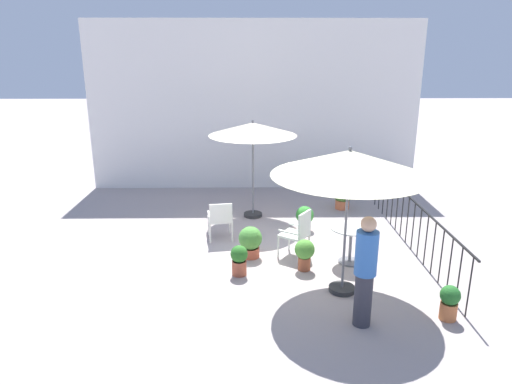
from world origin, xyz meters
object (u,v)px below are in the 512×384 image
patio_umbrella_1 (349,164)px  standing_person (365,270)px  potted_plant_5 (250,241)px  potted_plant_1 (449,301)px  patio_umbrella_0 (253,130)px  cafe_table_0 (351,238)px  patio_chair_1 (220,218)px  potted_plant_2 (305,252)px  patio_chair_0 (298,231)px  potted_plant_3 (305,217)px  potted_plant_0 (239,259)px  potted_plant_4 (343,192)px

patio_umbrella_1 → standing_person: (0.10, -0.99, -1.32)m
potted_plant_5 → standing_person: 2.93m
standing_person → potted_plant_1: bearing=5.2°
patio_umbrella_0 → cafe_table_0: bearing=-55.0°
patio_umbrella_1 → patio_chair_1: patio_umbrella_1 is taller
potted_plant_2 → standing_person: size_ratio=0.35×
patio_chair_0 → patio_umbrella_1: bearing=-65.9°
potted_plant_3 → potted_plant_2: bearing=-96.6°
cafe_table_0 → patio_chair_1: patio_chair_1 is taller
patio_umbrella_0 → potted_plant_0: patio_umbrella_0 is taller
patio_umbrella_0 → patio_umbrella_1: size_ratio=0.95×
cafe_table_0 → potted_plant_5: (-1.89, 0.28, -0.17)m
potted_plant_1 → potted_plant_3: (-1.75, 3.64, 0.02)m
potted_plant_0 → potted_plant_5: 0.78m
patio_chair_1 → potted_plant_2: (1.62, -1.44, -0.15)m
patio_chair_1 → standing_person: standing_person is taller
potted_plant_2 → standing_person: bearing=-70.2°
potted_plant_0 → potted_plant_2: 1.21m
potted_plant_5 → patio_umbrella_1: bearing=-41.9°
cafe_table_0 → potted_plant_2: size_ratio=1.31×
standing_person → patio_umbrella_1: bearing=95.8°
cafe_table_0 → potted_plant_3: size_ratio=1.39×
potted_plant_0 → potted_plant_1: 3.50m
potted_plant_1 → potted_plant_5: size_ratio=0.88×
patio_umbrella_0 → standing_person: bearing=-71.5°
patio_chair_1 → cafe_table_0: bearing=-24.5°
cafe_table_0 → potted_plant_4: 3.18m
patio_umbrella_1 → potted_plant_4: 4.66m
cafe_table_0 → potted_plant_1: cafe_table_0 is taller
patio_umbrella_1 → potted_plant_3: 3.37m
patio_umbrella_0 → patio_chair_0: patio_umbrella_0 is taller
patio_chair_0 → potted_plant_5: size_ratio=1.53×
patio_chair_1 → patio_chair_0: bearing=-29.4°
potted_plant_2 → standing_person: (0.65, -1.79, 0.53)m
patio_umbrella_0 → cafe_table_0: patio_umbrella_0 is taller
patio_umbrella_0 → standing_person: 5.09m
patio_umbrella_1 → potted_plant_4: patio_umbrella_1 is taller
patio_umbrella_0 → potted_plant_4: (2.28, 0.54, -1.67)m
patio_umbrella_1 → patio_chair_1: size_ratio=2.92×
potted_plant_2 → potted_plant_4: size_ratio=0.77×
potted_plant_2 → potted_plant_4: bearing=68.5°
potted_plant_1 → potted_plant_5: potted_plant_5 is taller
patio_umbrella_0 → patio_chair_1: size_ratio=2.76×
patio_chair_1 → potted_plant_1: (3.60, -3.11, -0.20)m
patio_umbrella_0 → potted_plant_0: bearing=-95.0°
patio_chair_1 → potted_plant_0: patio_chair_1 is taller
patio_chair_1 → potted_plant_5: 1.08m
potted_plant_3 → potted_plant_5: (-1.22, -1.40, 0.02)m
patio_chair_0 → potted_plant_0: bearing=-146.7°
patio_chair_0 → patio_chair_1: (-1.56, 0.88, -0.04)m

